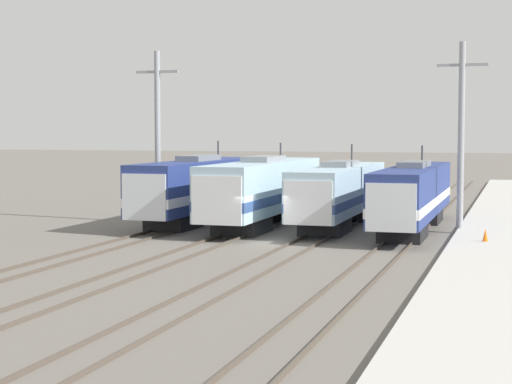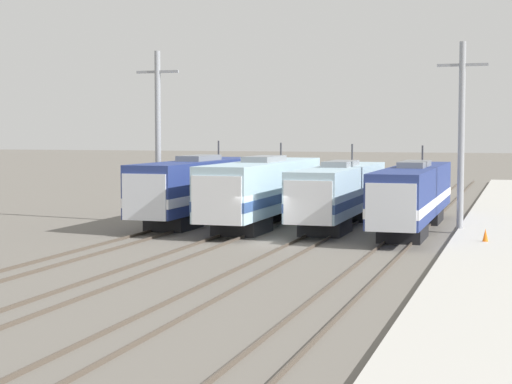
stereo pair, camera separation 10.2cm
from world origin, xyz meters
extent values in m
plane|color=#666059|center=(0.00, 0.00, 0.00)|extent=(400.00, 400.00, 0.00)
cube|color=#4C4238|center=(-7.70, 0.00, 0.07)|extent=(0.07, 120.00, 0.15)
cube|color=#4C4238|center=(-6.26, 0.00, 0.07)|extent=(0.07, 120.00, 0.15)
cube|color=#4C4238|center=(-3.04, 0.00, 0.07)|extent=(0.07, 120.00, 0.15)
cube|color=#4C4238|center=(-1.61, 0.00, 0.07)|extent=(0.07, 120.00, 0.15)
cube|color=#4C4238|center=(1.61, 0.00, 0.07)|extent=(0.07, 120.00, 0.15)
cube|color=#4C4238|center=(3.04, 0.00, 0.07)|extent=(0.07, 120.00, 0.15)
cube|color=#4C4238|center=(6.26, 0.00, 0.07)|extent=(0.07, 120.00, 0.15)
cube|color=#4C4238|center=(7.70, 0.00, 0.07)|extent=(0.07, 120.00, 0.15)
cube|color=black|center=(-6.98, 4.34, 0.47)|extent=(2.45, 3.73, 0.95)
cube|color=black|center=(-6.98, 12.83, 0.47)|extent=(2.45, 3.73, 0.95)
cube|color=navy|center=(-6.98, 8.59, 2.49)|extent=(2.88, 16.97, 3.08)
cube|color=silver|center=(-6.98, 8.59, 1.87)|extent=(2.92, 17.01, 0.55)
cube|color=silver|center=(-6.98, 1.23, 2.26)|extent=(2.65, 2.46, 2.61)
cube|color=black|center=(-6.98, 0.08, 2.83)|extent=(2.25, 0.08, 0.73)
cube|color=slate|center=(-6.98, 8.59, 4.20)|extent=(1.59, 4.24, 0.35)
cylinder|color=#38383D|center=(-6.98, 12.32, 4.65)|extent=(0.12, 0.12, 1.26)
cube|color=#232326|center=(-2.33, 3.50, 0.47)|extent=(2.60, 3.85, 0.95)
cube|color=#232326|center=(-2.33, 12.26, 0.47)|extent=(2.60, 3.85, 0.95)
cube|color=#9EBCCC|center=(-2.33, 7.88, 2.49)|extent=(3.06, 17.51, 3.09)
cube|color=navy|center=(-2.33, 7.88, 1.88)|extent=(3.10, 17.55, 0.56)
cube|color=silver|center=(-2.33, 0.04, 2.26)|extent=(2.81, 2.03, 2.62)
cube|color=black|center=(-2.33, -0.90, 2.84)|extent=(2.39, 0.08, 0.73)
cube|color=gray|center=(-2.33, 7.88, 4.21)|extent=(1.68, 4.38, 0.35)
cylinder|color=#38383D|center=(-2.33, 11.73, 4.60)|extent=(0.12, 0.12, 1.13)
cube|color=#232326|center=(2.33, 4.71, 0.47)|extent=(2.44, 3.71, 0.95)
cube|color=#232326|center=(2.33, 13.15, 0.47)|extent=(2.44, 3.71, 0.95)
cube|color=#9EBCCC|center=(2.33, 8.93, 2.35)|extent=(2.88, 16.88, 2.80)
cube|color=navy|center=(2.33, 8.93, 1.79)|extent=(2.92, 16.92, 0.50)
cube|color=silver|center=(2.33, 1.42, 2.14)|extent=(2.65, 2.07, 2.38)
cube|color=black|center=(2.33, 0.47, 2.66)|extent=(2.25, 0.08, 0.67)
cube|color=gray|center=(2.33, 8.93, 3.92)|extent=(1.58, 4.22, 0.35)
cylinder|color=#38383D|center=(2.33, 12.64, 4.42)|extent=(0.12, 0.12, 1.35)
cube|color=black|center=(6.98, 3.41, 0.47)|extent=(2.33, 4.16, 0.95)
cube|color=black|center=(6.98, 12.85, 0.47)|extent=(2.33, 4.16, 0.95)
cube|color=navy|center=(6.98, 8.13, 2.38)|extent=(2.74, 18.89, 2.85)
cube|color=silver|center=(6.98, 8.13, 1.81)|extent=(2.78, 18.93, 0.51)
cube|color=silver|center=(6.98, -0.25, 2.16)|extent=(2.52, 2.32, 2.43)
cube|color=black|center=(6.98, -1.33, 2.70)|extent=(2.14, 0.08, 0.68)
cube|color=slate|center=(6.98, 8.13, 3.98)|extent=(1.51, 4.72, 0.35)
cylinder|color=#38383D|center=(6.98, 12.29, 4.41)|extent=(0.12, 0.12, 1.22)
cylinder|color=gray|center=(-9.35, 7.40, 5.54)|extent=(0.38, 0.38, 11.07)
cube|color=gray|center=(-9.35, 7.40, 9.74)|extent=(2.89, 0.16, 0.16)
cylinder|color=gray|center=(9.73, 7.40, 5.54)|extent=(0.38, 0.38, 11.07)
cube|color=gray|center=(9.73, 7.40, 9.74)|extent=(2.89, 0.16, 0.16)
cube|color=#B7B5AD|center=(11.65, 0.00, 0.15)|extent=(4.00, 120.00, 0.30)
cone|color=orange|center=(11.41, 1.58, 0.63)|extent=(0.31, 0.31, 0.65)
camera|label=1|loc=(13.08, -43.41, 5.92)|focal=60.00mm
camera|label=2|loc=(13.17, -43.38, 5.92)|focal=60.00mm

